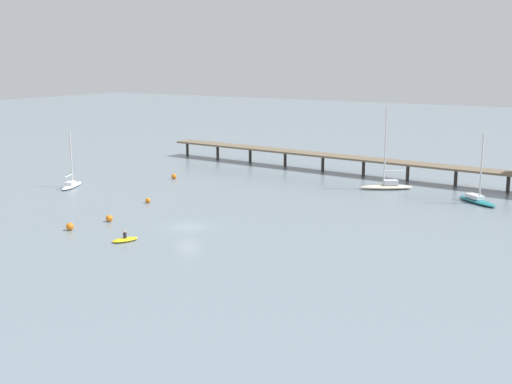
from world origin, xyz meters
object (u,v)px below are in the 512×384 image
Objects in this scene: pier at (429,159)px; dinghy_yellow at (125,239)px; sailboat_cream at (387,184)px; mooring_buoy_inner at (174,176)px; mooring_buoy_outer at (70,226)px; sailboat_white at (72,184)px; sailboat_teal at (477,199)px; mooring_buoy_far at (148,200)px; mooring_buoy_near at (109,218)px.

pier is 50.22m from dinghy_yellow.
sailboat_cream is 32.17m from mooring_buoy_inner.
pier is at bearing 62.73° from mooring_buoy_outer.
sailboat_white is at bearing 136.59° from mooring_buoy_outer.
sailboat_white is at bearing -149.86° from sailboat_cream.
sailboat_teal is (13.11, -2.45, -0.13)m from sailboat_cream.
pier is 52.15m from sailboat_white.
sailboat_teal is 2.96× the size of dinghy_yellow.
dinghy_yellow is at bearing -33.40° from sailboat_white.
mooring_buoy_outer is (-24.35, -47.24, -3.18)m from pier.
dinghy_yellow is at bearing -56.39° from mooring_buoy_far.
mooring_buoy_far is at bearing -129.20° from pier.
sailboat_white is 45.01m from sailboat_cream.
sailboat_white reaches higher than pier.
sailboat_white is 0.69× the size of sailboat_cream.
pier reaches higher than mooring_buoy_outer.
sailboat_cream reaches higher than sailboat_teal.
sailboat_teal is 10.75× the size of mooring_buoy_outer.
pier is 14.13m from sailboat_teal.
mooring_buoy_near is (2.85, -9.93, 0.06)m from mooring_buoy_far.
sailboat_teal reaches higher than mooring_buoy_inner.
sailboat_white is at bearing 147.59° from mooring_buoy_near.
dinghy_yellow reaches higher than mooring_buoy_far.
sailboat_cream is 17.24× the size of mooring_buoy_far.
mooring_buoy_near is at bearing -135.69° from sailboat_teal.
sailboat_cream is 3.80× the size of dinghy_yellow.
dinghy_yellow is (-12.68, -39.90, -0.49)m from sailboat_cream.
pier is 8.79m from sailboat_cream.
dinghy_yellow is 8.13m from mooring_buoy_outer.
sailboat_cream is (38.93, 22.60, 0.17)m from sailboat_white.
mooring_buoy_near is at bearing 79.91° from mooring_buoy_outer.
mooring_buoy_outer is (1.95, -15.00, 0.08)m from mooring_buoy_far.
mooring_buoy_outer is at bearing 178.84° from dinghy_yellow.
mooring_buoy_outer is (-0.90, -5.07, 0.03)m from mooring_buoy_near.
sailboat_cream is (-3.54, -7.50, -2.90)m from pier.
mooring_buoy_outer is (18.12, -17.14, -0.11)m from sailboat_white.
sailboat_cream is 33.62m from mooring_buoy_far.
dinghy_yellow is at bearing -35.89° from mooring_buoy_near.
mooring_buoy_inner is at bearing 108.17° from mooring_buoy_outer.
mooring_buoy_far is (-10.08, 15.16, 0.13)m from dinghy_yellow.
mooring_buoy_near is 27.41m from mooring_buoy_inner.
dinghy_yellow is at bearing -59.30° from mooring_buoy_inner.
pier is 48.36m from mooring_buoy_near.
sailboat_teal is (52.03, 20.15, 0.04)m from sailboat_white.
mooring_buoy_near is 0.93× the size of mooring_buoy_outer.
mooring_buoy_inner is (-7.98, 15.25, 0.07)m from mooring_buoy_far.
dinghy_yellow is (-16.22, -47.41, -3.39)m from pier.
mooring_buoy_outer is at bearing -100.09° from mooring_buoy_near.
dinghy_yellow reaches higher than mooring_buoy_near.
sailboat_cream is at bearing 47.40° from mooring_buoy_far.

